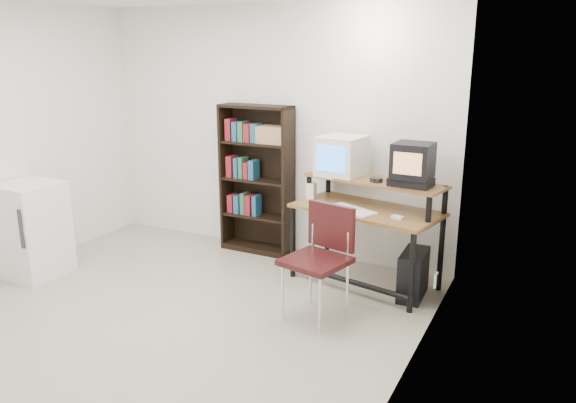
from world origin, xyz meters
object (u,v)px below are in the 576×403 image
at_px(bookshelf, 258,177).
at_px(mini_fridge, 32,229).
at_px(pc_tower, 413,274).
at_px(computer_desk, 367,211).
at_px(crt_monitor, 342,156).
at_px(crt_tv, 413,161).
at_px(school_chair, 321,249).

height_order(bookshelf, mini_fridge, bookshelf).
bearing_deg(pc_tower, computer_desk, 163.79).
height_order(crt_monitor, mini_fridge, crt_monitor).
relative_size(crt_monitor, crt_tv, 1.35).
bearing_deg(school_chair, mini_fridge, -158.25).
distance_m(computer_desk, pc_tower, 0.70).
xyz_separation_m(school_chair, bookshelf, (-1.24, 1.15, 0.25)).
bearing_deg(crt_tv, bookshelf, 171.89).
relative_size(crt_monitor, bookshelf, 0.29).
relative_size(crt_tv, pc_tower, 0.76).
bearing_deg(crt_monitor, crt_tv, -3.51).
xyz_separation_m(school_chair, mini_fridge, (-2.87, -0.43, -0.12)).
distance_m(computer_desk, school_chair, 0.83).
xyz_separation_m(crt_monitor, school_chair, (0.22, -0.99, -0.58)).
xyz_separation_m(computer_desk, mini_fridge, (-2.97, -1.24, -0.24)).
xyz_separation_m(computer_desk, pc_tower, (0.48, -0.12, -0.49)).
relative_size(computer_desk, crt_monitor, 3.13).
distance_m(computer_desk, mini_fridge, 3.23).
height_order(crt_monitor, bookshelf, bookshelf).
bearing_deg(computer_desk, mini_fridge, -145.35).
xyz_separation_m(crt_tv, school_chair, (-0.50, -0.84, -0.63)).
bearing_deg(bookshelf, crt_tv, -9.16).
bearing_deg(computer_desk, crt_tv, 15.70).
bearing_deg(crt_tv, crt_monitor, 169.92).
distance_m(school_chair, mini_fridge, 2.90).
xyz_separation_m(pc_tower, school_chair, (-0.59, -0.70, 0.37)).
relative_size(school_chair, mini_fridge, 1.02).
distance_m(crt_monitor, mini_fridge, 3.08).
height_order(crt_tv, school_chair, crt_tv).
bearing_deg(pc_tower, crt_monitor, 157.53).
relative_size(bookshelf, mini_fridge, 1.74).
xyz_separation_m(crt_tv, pc_tower, (0.10, -0.14, -0.99)).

